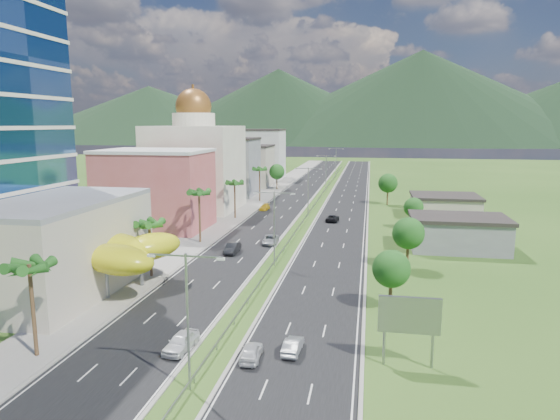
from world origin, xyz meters
The scene contains 38 objects.
ground centered at (0.00, 0.00, 0.00)m, with size 500.00×500.00×0.00m, color #2D5119.
road_left centered at (-7.50, 90.00, 0.02)m, with size 11.00×260.00×0.04m, color black.
road_right centered at (7.50, 90.00, 0.02)m, with size 11.00×260.00×0.04m, color black.
sidewalk_left centered at (-17.00, 90.00, 0.06)m, with size 7.00×260.00×0.12m, color gray.
median_guardrail centered at (0.00, 71.99, 0.62)m, with size 0.10×216.06×0.76m.
streetlight_median_a centered at (0.00, -25.00, 6.75)m, with size 6.04×0.25×11.00m.
streetlight_median_b centered at (0.00, 10.00, 6.75)m, with size 6.04×0.25×11.00m.
streetlight_median_c centered at (0.00, 50.00, 6.75)m, with size 6.04×0.25×11.00m.
streetlight_median_d centered at (0.00, 95.00, 6.75)m, with size 6.04×0.25×11.00m.
streetlight_median_e centered at (0.00, 140.00, 6.75)m, with size 6.04×0.25×11.00m.
lime_canopy centered at (-20.00, -4.00, 4.99)m, with size 18.00×15.00×7.40m.
pink_shophouse centered at (-28.00, 32.00, 7.50)m, with size 20.00×15.00×15.00m, color #BE534E.
domed_building centered at (-28.00, 55.00, 11.35)m, with size 20.00×20.00×28.70m.
midrise_grey centered at (-27.00, 80.00, 8.00)m, with size 16.00×15.00×16.00m, color slate.
midrise_beige centered at (-27.00, 102.00, 6.50)m, with size 16.00×15.00×13.00m, color #BBB19A.
midrise_white centered at (-27.00, 125.00, 9.00)m, with size 16.00×15.00×18.00m, color silver.
billboard centered at (17.00, -18.00, 4.42)m, with size 5.20×0.35×6.20m.
shed_near centered at (28.00, 25.00, 2.50)m, with size 15.00×10.00×5.00m, color slate.
shed_far centered at (30.00, 55.00, 2.20)m, with size 14.00×12.00×4.40m, color #BBB19A.
palm_tree_a centered at (-15.50, -22.00, 8.02)m, with size 3.60×3.60×9.10m.
palm_tree_b centered at (-15.50, 2.00, 7.06)m, with size 3.60×3.60×8.10m.
palm_tree_c centered at (-15.50, 22.00, 8.50)m, with size 3.60×3.60×9.60m.
palm_tree_d centered at (-15.50, 45.00, 7.54)m, with size 3.60×3.60×8.60m.
palm_tree_e centered at (-15.50, 70.00, 8.31)m, with size 3.60×3.60×9.40m.
leafy_tree_lfar centered at (-15.50, 95.00, 5.58)m, with size 4.90×4.90×8.05m.
leafy_tree_ra centered at (16.00, -5.00, 4.78)m, with size 4.20×4.20×6.90m.
leafy_tree_rb centered at (19.00, 12.00, 5.18)m, with size 4.55×4.55×7.47m.
leafy_tree_rc centered at (22.00, 40.00, 4.37)m, with size 3.85×3.85×6.33m.
leafy_tree_rd centered at (18.00, 70.00, 5.58)m, with size 4.90×4.90×8.05m.
mountain_ridge centered at (60.00, 450.00, 0.00)m, with size 860.00×140.00×90.00m, color black, non-canonical shape.
car_white_near_left centered at (-3.20, -18.61, 0.85)m, with size 1.91×4.74×1.61m, color silver.
car_dark_left centered at (-8.00, 15.89, 0.85)m, with size 1.72×4.94×1.63m, color black.
car_silver_mid_left centered at (-3.20, 23.06, 0.79)m, with size 2.48×5.37×1.49m, color #94989B.
car_yellow_far_left centered at (-11.32, 56.63, 0.70)m, with size 1.84×4.53×1.32m, color yellow.
car_white_near_right centered at (3.56, -19.24, 0.74)m, with size 1.66×4.12×1.40m, color silver.
car_silver_right centered at (6.94, -17.26, 0.71)m, with size 1.41×4.04×1.33m, color #9CA0A3.
car_dark_far_right centered at (5.85, 45.20, 0.73)m, with size 2.27×4.93×1.37m, color black.
motorcycle centered at (-12.30, -0.67, 0.68)m, with size 0.61×2.02×1.29m, color black.
Camera 1 is at (13.33, -59.19, 20.52)m, focal length 32.00 mm.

